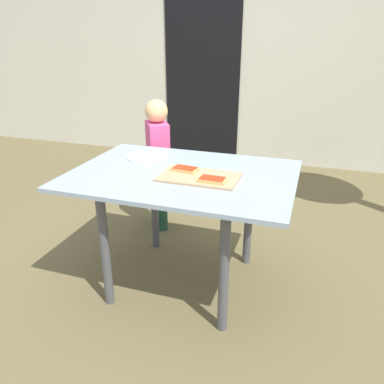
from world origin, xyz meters
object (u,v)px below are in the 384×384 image
(cutting_board, at_px, (199,177))
(plate_white_left, at_px, (147,157))
(pizza_slice_near_right, at_px, (212,180))
(dining_table, at_px, (183,188))
(child_left, at_px, (158,157))
(pizza_slice_far_left, at_px, (185,169))

(cutting_board, bearing_deg, plate_white_left, 150.57)
(pizza_slice_near_right, bearing_deg, dining_table, 152.58)
(cutting_board, xyz_separation_m, pizza_slice_near_right, (0.09, -0.06, 0.02))
(dining_table, distance_m, child_left, 0.77)
(cutting_board, xyz_separation_m, plate_white_left, (-0.41, 0.23, -0.00))
(cutting_board, bearing_deg, pizza_slice_near_right, -32.92)
(pizza_slice_near_right, relative_size, pizza_slice_far_left, 0.96)
(dining_table, xyz_separation_m, cutting_board, (0.11, -0.05, 0.10))
(pizza_slice_near_right, distance_m, child_left, 0.98)
(pizza_slice_near_right, xyz_separation_m, pizza_slice_far_left, (-0.19, 0.11, 0.00))
(pizza_slice_far_left, bearing_deg, child_left, 124.73)
(dining_table, xyz_separation_m, plate_white_left, (-0.30, 0.19, 0.09))
(plate_white_left, distance_m, child_left, 0.49)
(pizza_slice_near_right, relative_size, child_left, 0.14)
(pizza_slice_far_left, distance_m, plate_white_left, 0.36)
(pizza_slice_far_left, relative_size, child_left, 0.15)
(plate_white_left, bearing_deg, cutting_board, -29.43)
(cutting_board, distance_m, child_left, 0.88)
(cutting_board, distance_m, pizza_slice_far_left, 0.11)
(plate_white_left, bearing_deg, pizza_slice_near_right, -30.07)
(dining_table, height_order, pizza_slice_far_left, pizza_slice_far_left)
(pizza_slice_near_right, bearing_deg, plate_white_left, 149.93)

